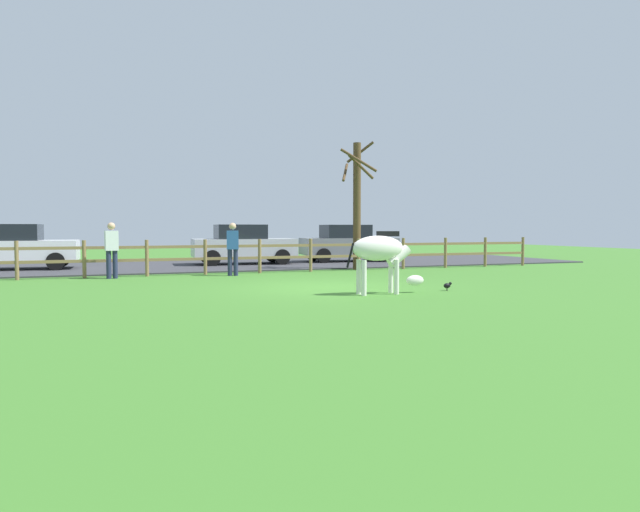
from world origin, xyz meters
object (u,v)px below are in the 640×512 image
at_px(crow_on_grass, 447,285).
at_px(parked_car_silver, 243,244).
at_px(parked_car_white, 14,246).
at_px(visitor_right_of_tree, 112,248).
at_px(zebra, 381,253).
at_px(bare_tree, 357,201).
at_px(parked_car_grey, 348,243).
at_px(visitor_left_of_tree, 233,246).

distance_m(crow_on_grass, parked_car_silver, 11.07).
bearing_deg(parked_car_white, visitor_right_of_tree, -54.94).
bearing_deg(parked_car_silver, zebra, -86.78).
xyz_separation_m(bare_tree, zebra, (-2.62, -7.09, -1.49)).
xyz_separation_m(zebra, parked_car_white, (-8.67, 10.72, -0.08)).
xyz_separation_m(parked_car_silver, parked_car_white, (-8.06, -0.12, 0.00)).
bearing_deg(parked_car_silver, parked_car_grey, 2.54).
height_order(parked_car_grey, parked_car_white, same).
bearing_deg(parked_car_grey, zebra, -109.90).
relative_size(crow_on_grass, visitor_right_of_tree, 0.13).
height_order(bare_tree, visitor_right_of_tree, bare_tree).
bearing_deg(visitor_left_of_tree, zebra, -71.28).
bearing_deg(crow_on_grass, parked_car_silver, 102.51).
xyz_separation_m(bare_tree, visitor_right_of_tree, (-8.20, -0.77, -1.51)).
relative_size(parked_car_silver, parked_car_white, 1.00).
height_order(parked_car_grey, visitor_left_of_tree, visitor_left_of_tree).
height_order(parked_car_silver, visitor_right_of_tree, visitor_right_of_tree).
bearing_deg(parked_car_grey, crow_on_grass, -101.41).
bearing_deg(parked_car_white, visitor_left_of_tree, -35.18).
distance_m(zebra, parked_car_silver, 10.86).
bearing_deg(parked_car_silver, crow_on_grass, -77.49).
relative_size(crow_on_grass, parked_car_grey, 0.05).
relative_size(zebra, parked_car_grey, 0.47).
bearing_deg(visitor_right_of_tree, parked_car_silver, 42.33).
xyz_separation_m(crow_on_grass, visitor_right_of_tree, (-7.36, 6.26, 0.78)).
xyz_separation_m(parked_car_silver, visitor_left_of_tree, (-1.44, -4.78, 0.06)).
relative_size(visitor_left_of_tree, visitor_right_of_tree, 1.00).
bearing_deg(crow_on_grass, visitor_left_of_tree, 122.58).
distance_m(crow_on_grass, parked_car_grey, 11.23).
xyz_separation_m(bare_tree, visitor_left_of_tree, (-4.67, -1.02, -1.51)).
height_order(crow_on_grass, parked_car_white, parked_car_white).
relative_size(parked_car_white, visitor_left_of_tree, 2.48).
bearing_deg(crow_on_grass, parked_car_white, 134.41).
bearing_deg(crow_on_grass, bare_tree, 83.19).
bearing_deg(parked_car_white, zebra, -51.06).
height_order(parked_car_grey, parked_car_silver, same).
distance_m(parked_car_silver, parked_car_white, 8.06).
bearing_deg(parked_car_grey, bare_tree, -109.19).
xyz_separation_m(visitor_left_of_tree, visitor_right_of_tree, (-3.52, 0.26, 0.00)).
distance_m(bare_tree, visitor_left_of_tree, 5.02).
xyz_separation_m(parked_car_grey, visitor_left_of_tree, (-6.05, -4.98, 0.06)).
xyz_separation_m(zebra, visitor_right_of_tree, (-5.58, 6.32, -0.02)).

